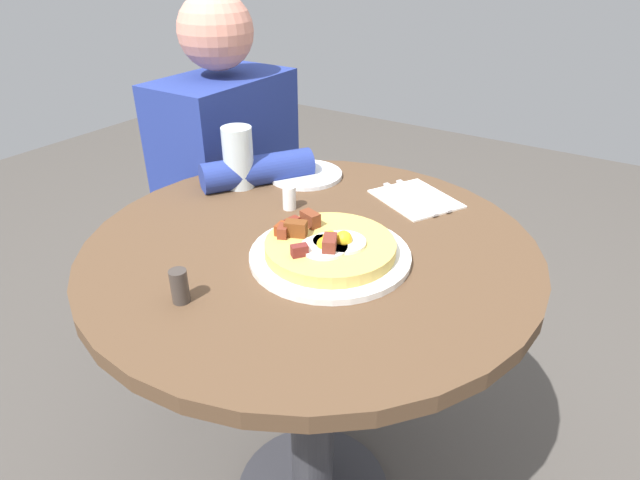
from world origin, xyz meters
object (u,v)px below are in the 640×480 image
object	(u,v)px
person_seated	(233,223)
dining_table	(311,317)
salt_shaker	(289,198)
bread_plate	(305,175)
fork	(409,199)
water_glass	(238,157)
pizza_plate	(330,255)
breakfast_pizza	(329,245)
knife	(423,195)
pepper_shaker	(180,286)

from	to	relation	value
person_seated	dining_table	bearing A→B (deg)	57.48
person_seated	salt_shaker	distance (m)	0.51
bread_plate	fork	distance (m)	0.27
water_glass	pizza_plate	bearing A→B (deg)	65.32
water_glass	salt_shaker	size ratio (longest dim) A/B	2.75
dining_table	bread_plate	xyz separation A→B (m)	(-0.25, -0.19, 0.18)
breakfast_pizza	fork	world-z (taller)	breakfast_pizza
dining_table	pizza_plate	distance (m)	0.20
dining_table	salt_shaker	distance (m)	0.25
dining_table	knife	bearing A→B (deg)	161.67
person_seated	breakfast_pizza	size ratio (longest dim) A/B	4.91
pizza_plate	pepper_shaker	distance (m)	0.27
bread_plate	knife	xyz separation A→B (m)	(-0.04, 0.28, 0.00)
fork	salt_shaker	size ratio (longest dim) A/B	3.59
salt_shaker	pepper_shaker	world-z (taller)	pepper_shaker
breakfast_pizza	salt_shaker	distance (m)	0.22
dining_table	water_glass	xyz separation A→B (m)	(-0.13, -0.28, 0.25)
fork	water_glass	world-z (taller)	water_glass
dining_table	knife	world-z (taller)	knife
person_seated	pepper_shaker	size ratio (longest dim) A/B	20.24
person_seated	fork	xyz separation A→B (m)	(0.05, 0.57, 0.24)
bread_plate	dining_table	bearing A→B (deg)	36.44
pizza_plate	fork	world-z (taller)	pizza_plate
fork	salt_shaker	distance (m)	0.26
bread_plate	knife	distance (m)	0.29
dining_table	person_seated	bearing A→B (deg)	-122.52
person_seated	water_glass	xyz separation A→B (m)	(0.19, 0.21, 0.31)
pizza_plate	fork	xyz separation A→B (m)	(-0.29, 0.02, 0.00)
pizza_plate	water_glass	xyz separation A→B (m)	(-0.16, -0.34, 0.06)
dining_table	pepper_shaker	world-z (taller)	pepper_shaker
pizza_plate	bread_plate	xyz separation A→B (m)	(-0.28, -0.25, -0.00)
fork	water_glass	xyz separation A→B (m)	(0.14, -0.36, 0.06)
person_seated	knife	world-z (taller)	person_seated
dining_table	pizza_plate	world-z (taller)	pizza_plate
breakfast_pizza	water_glass	xyz separation A→B (m)	(-0.16, -0.34, 0.04)
dining_table	fork	distance (m)	0.33
breakfast_pizza	bread_plate	xyz separation A→B (m)	(-0.29, -0.25, -0.02)
knife	pepper_shaker	world-z (taller)	pepper_shaker
knife	pepper_shaker	size ratio (longest dim) A/B	3.21
pizza_plate	pepper_shaker	xyz separation A→B (m)	(0.24, -0.13, 0.02)
dining_table	pepper_shaker	distance (m)	0.34
bread_plate	pepper_shaker	size ratio (longest dim) A/B	3.15
person_seated	fork	world-z (taller)	person_seated
pizza_plate	salt_shaker	xyz separation A→B (m)	(-0.12, -0.18, 0.02)
fork	knife	xyz separation A→B (m)	(-0.03, 0.02, 0.00)
bread_plate	breakfast_pizza	bearing A→B (deg)	40.89
knife	salt_shaker	world-z (taller)	salt_shaker
dining_table	fork	size ratio (longest dim) A/B	4.70
bread_plate	salt_shaker	distance (m)	0.18
pizza_plate	breakfast_pizza	world-z (taller)	breakfast_pizza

